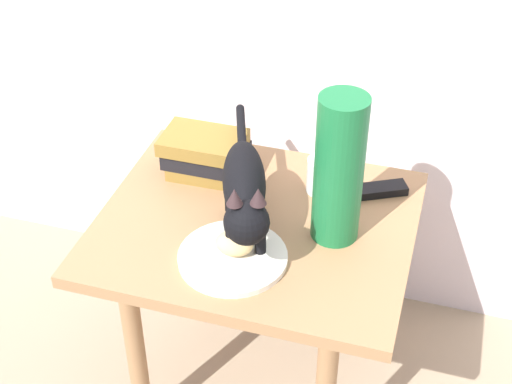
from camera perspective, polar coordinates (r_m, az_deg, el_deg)
ground_plane at (r=2.04m, az=-0.00°, el=-13.62°), size 6.00×6.00×0.00m
side_table at (r=1.72m, az=-0.00°, el=-4.18°), size 0.69×0.59×0.52m
plate at (r=1.56m, az=-1.78°, el=-4.98°), size 0.23×0.23×0.01m
bread_roll at (r=1.55m, az=-1.65°, el=-3.92°), size 0.08×0.06×0.05m
cat at (r=1.53m, az=-0.88°, el=0.12°), size 0.20×0.46×0.23m
book_stack at (r=1.79m, az=-3.74°, el=2.86°), size 0.21×0.13×0.10m
green_vase at (r=1.54m, az=6.32°, el=1.67°), size 0.10×0.10×0.34m
candle_jar at (r=1.74m, az=5.01°, el=1.15°), size 0.07×0.07×0.08m
tv_remote at (r=1.76m, az=9.00°, el=0.12°), size 0.15×0.11×0.02m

